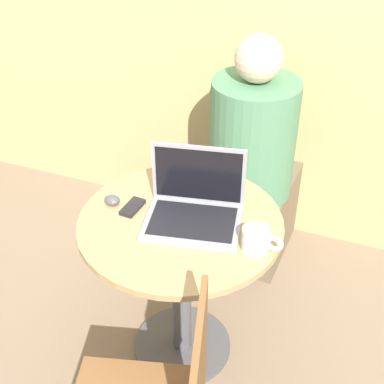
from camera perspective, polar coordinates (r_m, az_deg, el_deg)
ground_plane at (r=2.44m, az=-1.03°, el=-16.08°), size 12.00×12.00×0.00m
round_table at (r=2.06m, az=-1.18°, el=-7.12°), size 0.75×0.75×0.70m
laptop at (r=1.92m, az=0.28°, el=-1.57°), size 0.39×0.32×0.26m
cell_phone at (r=2.00m, az=-6.38°, el=-1.64°), size 0.06×0.11×0.02m
computer_mouse at (r=2.03m, az=-8.52°, el=-0.87°), size 0.06×0.05×0.04m
coffee_cup at (r=1.81m, az=6.96°, el=-5.05°), size 0.14×0.10×0.08m
person_seated at (r=2.60m, az=6.63°, el=2.00°), size 0.39×0.61×1.19m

